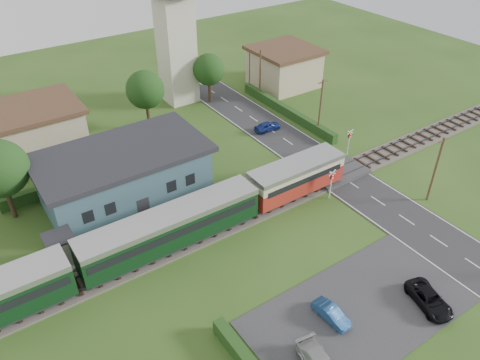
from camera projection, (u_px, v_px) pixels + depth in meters
ground at (275, 219)px, 43.60m from camera, size 120.00×120.00×0.00m
railway_track at (263, 207)px, 44.90m from camera, size 76.00×3.20×0.49m
road at (352, 184)px, 48.19m from camera, size 6.00×70.00×0.05m
car_park at (358, 311)px, 34.74m from camera, size 17.00×9.00×0.08m
crossing_deck at (339, 173)px, 49.44m from camera, size 6.20×3.40×0.45m
platform at (153, 226)px, 42.40m from camera, size 30.00×3.00×0.45m
equipment_hut at (61, 248)px, 37.84m from camera, size 2.30×2.30×2.55m
station_building at (124, 174)px, 44.92m from camera, size 16.00×9.00×5.30m
train at (136, 242)px, 37.81m from camera, size 43.20×2.90×3.40m
church_tower at (175, 25)px, 59.08m from camera, size 6.00×6.00×17.60m
house_west at (33, 129)px, 52.07m from camera, size 10.80×8.80×5.50m
house_east at (284, 67)px, 67.52m from camera, size 8.80×8.80×5.50m
hedge_roadside at (287, 111)px, 60.67m from camera, size 0.80×18.00×1.20m
hedge_station at (110, 170)px, 49.15m from camera, size 22.00×0.80×1.30m
tree_b at (145, 90)px, 55.43m from camera, size 4.60×4.60×7.34m
tree_c at (209, 70)px, 61.61m from camera, size 4.20×4.20×6.78m
utility_pole_b at (435, 169)px, 44.00m from camera, size 1.40×0.22×7.00m
utility_pole_c at (320, 107)px, 54.86m from camera, size 1.40×0.22×7.00m
utility_pole_d at (260, 74)px, 63.01m from camera, size 1.40×0.22×7.00m
crossing_signal_near at (332, 180)px, 45.05m from camera, size 0.84×0.28×3.28m
crossing_signal_far at (349, 139)px, 51.63m from camera, size 0.84×0.28×3.28m
streetlamp_east at (250, 64)px, 67.57m from camera, size 0.30×0.30×5.15m
car_on_road at (268, 126)px, 57.22m from camera, size 3.42×1.54×1.14m
car_park_blue at (331, 314)px, 33.84m from camera, size 1.29×3.21×1.04m
car_park_dark at (429, 299)px, 34.88m from camera, size 2.92×4.46×1.14m
pedestrian_near at (208, 194)px, 44.70m from camera, size 0.65×0.49×1.59m
pedestrian_far at (104, 240)px, 39.42m from camera, size 0.74×0.86×1.54m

